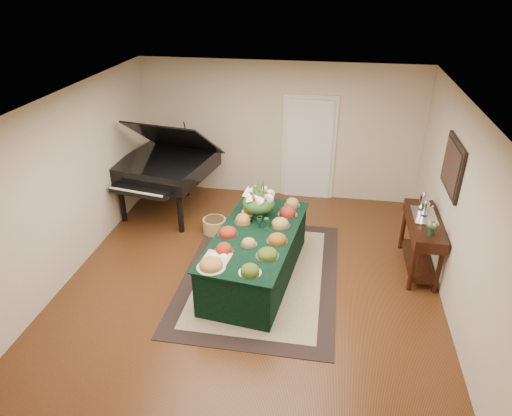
% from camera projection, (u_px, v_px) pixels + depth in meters
% --- Properties ---
extents(ground, '(6.00, 6.00, 0.00)m').
position_uv_depth(ground, '(253.00, 278.00, 6.98)').
color(ground, black).
rests_on(ground, ground).
extents(area_rug, '(2.32, 3.24, 0.01)m').
position_uv_depth(area_rug, '(261.00, 274.00, 7.04)').
color(area_rug, black).
rests_on(area_rug, ground).
extents(kitchen_doorway, '(1.05, 0.07, 2.10)m').
position_uv_depth(kitchen_doorway, '(309.00, 149.00, 9.00)').
color(kitchen_doorway, silver).
rests_on(kitchen_doorway, ground).
extents(buffet_table, '(1.39, 2.48, 0.76)m').
position_uv_depth(buffet_table, '(256.00, 255.00, 6.83)').
color(buffet_table, black).
rests_on(buffet_table, ground).
extents(food_platters, '(1.18, 2.30, 0.14)m').
position_uv_depth(food_platters, '(255.00, 231.00, 6.61)').
color(food_platters, silver).
rests_on(food_platters, buffet_table).
extents(cutting_board, '(0.39, 0.39, 0.10)m').
position_uv_depth(cutting_board, '(217.00, 257.00, 6.06)').
color(cutting_board, tan).
rests_on(cutting_board, buffet_table).
extents(green_goblets, '(0.18, 0.10, 0.18)m').
position_uv_depth(green_goblets, '(262.00, 223.00, 6.75)').
color(green_goblets, '#14341F').
rests_on(green_goblets, buffet_table).
extents(floral_centerpiece, '(0.51, 0.51, 0.51)m').
position_uv_depth(floral_centerpiece, '(259.00, 199.00, 6.98)').
color(floral_centerpiece, '#14341F').
rests_on(floral_centerpiece, buffet_table).
extents(grand_piano, '(1.89, 2.06, 1.86)m').
position_uv_depth(grand_piano, '(166.00, 166.00, 8.46)').
color(grand_piano, black).
rests_on(grand_piano, ground).
extents(wicker_basket, '(0.41, 0.41, 0.26)m').
position_uv_depth(wicker_basket, '(215.00, 226.00, 8.12)').
color(wicker_basket, '#A68243').
rests_on(wicker_basket, ground).
extents(mahogany_sideboard, '(0.45, 1.37, 0.88)m').
position_uv_depth(mahogany_sideboard, '(423.00, 231.00, 6.88)').
color(mahogany_sideboard, black).
rests_on(mahogany_sideboard, ground).
extents(tea_service, '(0.34, 0.58, 0.30)m').
position_uv_depth(tea_service, '(424.00, 206.00, 6.91)').
color(tea_service, silver).
rests_on(tea_service, mahogany_sideboard).
extents(pink_bouquet, '(0.18, 0.18, 0.23)m').
position_uv_depth(pink_bouquet, '(432.00, 226.00, 6.32)').
color(pink_bouquet, '#14341F').
rests_on(pink_bouquet, mahogany_sideboard).
extents(wall_painting, '(0.05, 0.95, 0.75)m').
position_uv_depth(wall_painting, '(453.00, 166.00, 6.35)').
color(wall_painting, black).
rests_on(wall_painting, ground).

